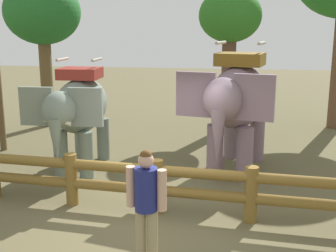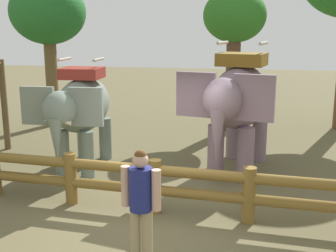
# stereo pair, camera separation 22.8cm
# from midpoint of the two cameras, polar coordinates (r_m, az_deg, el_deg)

# --- Properties ---
(ground_plane) EXTENTS (60.00, 60.00, 0.00)m
(ground_plane) POSITION_cam_midpoint_polar(r_m,az_deg,el_deg) (8.19, -1.27, -12.13)
(ground_plane) COLOR brown
(log_fence) EXTENTS (7.24, 0.74, 1.05)m
(log_fence) POSITION_cam_midpoint_polar(r_m,az_deg,el_deg) (8.20, -0.90, -7.50)
(log_fence) COLOR brown
(log_fence) RESTS_ON ground
(elephant_near_left) EXTENTS (1.83, 3.20, 2.75)m
(elephant_near_left) POSITION_cam_midpoint_polar(r_m,az_deg,el_deg) (10.64, -10.90, 2.30)
(elephant_near_left) COLOR slate
(elephant_near_left) RESTS_ON ground
(elephant_center) EXTENTS (2.28, 3.75, 3.15)m
(elephant_center) POSITION_cam_midpoint_polar(r_m,az_deg,el_deg) (10.39, 9.93, 3.33)
(elephant_center) COLOR slate
(elephant_center) RESTS_ON ground
(tourist_woman_in_black) EXTENTS (0.62, 0.39, 1.76)m
(tourist_woman_in_black) POSITION_cam_midpoint_polar(r_m,az_deg,el_deg) (6.39, -2.57, -9.60)
(tourist_woman_in_black) COLOR #9B8A66
(tourist_woman_in_black) RESTS_ON ground
(tree_far_left) EXTENTS (2.62, 2.62, 5.10)m
(tree_far_left) POSITION_cam_midpoint_polar(r_m,az_deg,el_deg) (15.89, -15.22, 14.06)
(tree_far_left) COLOR brown
(tree_far_left) RESTS_ON ground
(tree_far_right) EXTENTS (2.06, 2.06, 4.73)m
(tree_far_right) POSITION_cam_midpoint_polar(r_m,az_deg,el_deg) (14.64, 9.26, 13.51)
(tree_far_right) COLOR brown
(tree_far_right) RESTS_ON ground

